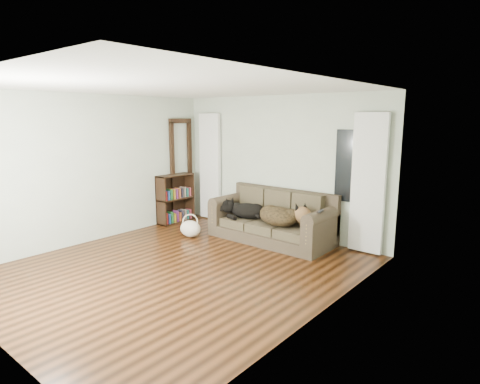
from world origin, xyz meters
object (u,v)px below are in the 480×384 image
Objects in this scene: sofa at (271,216)px; tote_bag at (190,228)px; dog_black_lab at (245,211)px; dog_shepherd at (281,218)px; bookshelf at (175,199)px.

sofa is 1.52m from tote_bag.
dog_shepherd reaches higher than dog_black_lab.
tote_bag is at bearing -143.82° from dog_black_lab.
bookshelf is (-2.31, -0.21, 0.05)m from sofa.
dog_black_lab reaches higher than tote_bag.
dog_black_lab is 1.58× the size of tote_bag.
sofa reaches higher than dog_shepherd.
sofa is at bearing -7.13° from dog_shepherd.
dog_shepherd is (0.29, -0.10, 0.04)m from sofa.
dog_black_lab is at bearing -3.13° from bookshelf.
dog_black_lab is 0.83× the size of dog_shepherd.
sofa is 0.54m from dog_black_lab.
tote_bag is at bearing -36.25° from bookshelf.
sofa is 2.19× the size of bookshelf.
sofa reaches higher than tote_bag.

